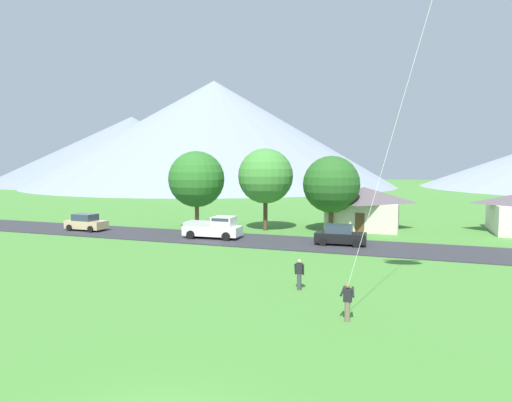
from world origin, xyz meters
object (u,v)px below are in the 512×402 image
object	(u,v)px
house_leftmost	(364,207)
parked_car_tan_west_end	(86,223)
tree_left_of_center	(331,184)
pickup_truck_white_east_side	(214,227)
watcher_person	(299,274)
tree_near_left	(197,179)
parked_car_black_mid_west	(340,235)
tree_right_of_center	(265,176)

from	to	relation	value
house_leftmost	parked_car_tan_west_end	xyz separation A→B (m)	(-26.45, -11.61, -1.40)
tree_left_of_center	house_leftmost	bearing A→B (deg)	55.35
pickup_truck_white_east_side	watcher_person	distance (m)	17.27
house_leftmost	tree_near_left	xyz separation A→B (m)	(-16.51, -6.43, 2.96)
tree_left_of_center	parked_car_tan_west_end	bearing A→B (deg)	-162.28
pickup_truck_white_east_side	watcher_person	world-z (taller)	pickup_truck_white_east_side
tree_left_of_center	parked_car_black_mid_west	distance (m)	8.25
tree_near_left	tree_left_of_center	world-z (taller)	tree_near_left
tree_right_of_center	watcher_person	xyz separation A→B (m)	(8.34, -19.64, -4.71)
tree_near_left	tree_left_of_center	size ratio (longest dim) A/B	1.07
house_leftmost	tree_left_of_center	size ratio (longest dim) A/B	1.05
house_leftmost	pickup_truck_white_east_side	xyz separation A→B (m)	(-12.19, -11.56, -1.21)
tree_near_left	house_leftmost	bearing A→B (deg)	21.27
house_leftmost	tree_right_of_center	bearing A→B (deg)	-151.52
tree_near_left	tree_right_of_center	distance (m)	7.28
parked_car_black_mid_west	watcher_person	distance (m)	13.69
tree_near_left	watcher_person	world-z (taller)	tree_near_left
parked_car_tan_west_end	pickup_truck_white_east_side	distance (m)	14.26
tree_right_of_center	watcher_person	distance (m)	21.86
house_leftmost	tree_left_of_center	distance (m)	5.53
tree_near_left	tree_left_of_center	distance (m)	13.92
parked_car_tan_west_end	pickup_truck_white_east_side	xyz separation A→B (m)	(14.26, 0.05, 0.19)
house_leftmost	tree_right_of_center	size ratio (longest dim) A/B	0.96
tree_left_of_center	tree_right_of_center	distance (m)	6.69
tree_near_left	parked_car_black_mid_west	xyz separation A→B (m)	(15.67, -4.61, -4.36)
parked_car_tan_west_end	watcher_person	bearing A→B (deg)	-27.29
tree_left_of_center	parked_car_tan_west_end	xyz separation A→B (m)	(-23.65, -7.56, -3.93)
house_leftmost	pickup_truck_white_east_side	world-z (taller)	house_leftmost
tree_left_of_center	parked_car_tan_west_end	world-z (taller)	tree_left_of_center
parked_car_black_mid_west	house_leftmost	bearing A→B (deg)	85.61
house_leftmost	parked_car_black_mid_west	world-z (taller)	house_leftmost
house_leftmost	tree_right_of_center	distance (m)	11.16
tree_left_of_center	parked_car_black_mid_west	xyz separation A→B (m)	(1.95, -6.99, -3.93)
house_leftmost	parked_car_tan_west_end	distance (m)	28.92
tree_near_left	watcher_person	size ratio (longest dim) A/B	4.88
watcher_person	tree_near_left	bearing A→B (deg)	130.25
parked_car_tan_west_end	tree_left_of_center	bearing A→B (deg)	17.72
tree_near_left	tree_right_of_center	xyz separation A→B (m)	(7.15, 1.35, 0.35)
tree_near_left	tree_right_of_center	size ratio (longest dim) A/B	0.97
tree_near_left	pickup_truck_white_east_side	xyz separation A→B (m)	(4.32, -5.13, -4.17)
tree_left_of_center	watcher_person	xyz separation A→B (m)	(1.78, -20.68, -3.92)
tree_right_of_center	parked_car_black_mid_west	xyz separation A→B (m)	(8.52, -5.96, -4.72)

